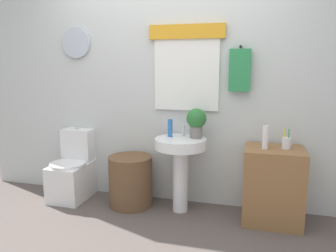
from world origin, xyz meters
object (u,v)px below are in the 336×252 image
(laundry_hamper, at_px, (131,181))
(soap_bottle, at_px, (170,128))
(wooden_cabinet, at_px, (273,185))
(potted_plant, at_px, (196,121))
(toothbrush_cup, at_px, (286,143))
(lotion_bottle, at_px, (265,137))
(toilet, at_px, (73,172))
(pedestal_sink, at_px, (181,157))

(laundry_hamper, height_order, soap_bottle, soap_bottle)
(wooden_cabinet, xyz_separation_m, potted_plant, (-0.74, 0.06, 0.56))
(potted_plant, height_order, toothbrush_cup, potted_plant)
(wooden_cabinet, distance_m, toothbrush_cup, 0.41)
(soap_bottle, height_order, lotion_bottle, soap_bottle)
(potted_plant, bearing_deg, lotion_bottle, -8.81)
(toilet, distance_m, lotion_bottle, 2.08)
(wooden_cabinet, height_order, toothbrush_cup, toothbrush_cup)
(soap_bottle, distance_m, toothbrush_cup, 1.09)
(toilet, xyz_separation_m, wooden_cabinet, (2.10, -0.04, 0.06))
(wooden_cabinet, relative_size, lotion_bottle, 3.33)
(wooden_cabinet, xyz_separation_m, toothbrush_cup, (0.09, 0.02, 0.40))
(toilet, bearing_deg, pedestal_sink, -1.67)
(soap_bottle, relative_size, potted_plant, 0.60)
(toilet, height_order, soap_bottle, soap_bottle)
(laundry_hamper, relative_size, pedestal_sink, 0.70)
(potted_plant, distance_m, toothbrush_cup, 0.85)
(pedestal_sink, xyz_separation_m, toothbrush_cup, (0.97, 0.02, 0.20))
(pedestal_sink, distance_m, soap_bottle, 0.30)
(wooden_cabinet, xyz_separation_m, soap_bottle, (-1.00, 0.05, 0.48))
(soap_bottle, bearing_deg, potted_plant, 2.20)
(laundry_hamper, distance_m, soap_bottle, 0.70)
(toilet, xyz_separation_m, potted_plant, (1.36, 0.02, 0.63))
(laundry_hamper, relative_size, wooden_cabinet, 0.74)
(soap_bottle, distance_m, lotion_bottle, 0.91)
(wooden_cabinet, bearing_deg, pedestal_sink, 180.00)
(toilet, relative_size, wooden_cabinet, 1.08)
(toilet, height_order, wooden_cabinet, toilet)
(lotion_bottle, bearing_deg, potted_plant, 171.19)
(potted_plant, bearing_deg, toilet, -178.98)
(wooden_cabinet, distance_m, potted_plant, 0.93)
(toilet, xyz_separation_m, toothbrush_cup, (2.19, -0.02, 0.47))
(toilet, bearing_deg, soap_bottle, 0.74)
(laundry_hamper, height_order, potted_plant, potted_plant)
(toilet, distance_m, potted_plant, 1.50)
(toilet, distance_m, laundry_hamper, 0.69)
(potted_plant, bearing_deg, pedestal_sink, -156.80)
(toilet, relative_size, laundry_hamper, 1.46)
(lotion_bottle, relative_size, toothbrush_cup, 1.14)
(laundry_hamper, distance_m, wooden_cabinet, 1.41)
(toilet, height_order, lotion_bottle, lotion_bottle)
(laundry_hamper, xyz_separation_m, potted_plant, (0.67, 0.06, 0.65))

